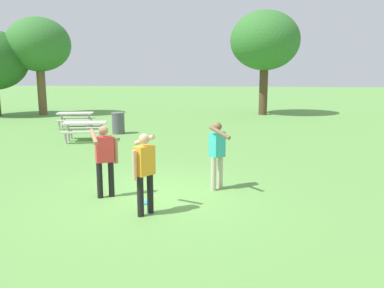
# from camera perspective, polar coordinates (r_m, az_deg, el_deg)

# --- Properties ---
(ground_plane) EXTENTS (120.00, 120.00, 0.00)m
(ground_plane) POSITION_cam_1_polar(r_m,az_deg,el_deg) (9.39, -5.50, -7.30)
(ground_plane) COLOR #609947
(person_thrower) EXTENTS (0.53, 0.83, 1.64)m
(person_thrower) POSITION_cam_1_polar(r_m,az_deg,el_deg) (9.63, 3.64, -0.91)
(person_thrower) COLOR #B7AD93
(person_thrower) RESTS_ON ground
(person_catcher) EXTENTS (0.53, 0.83, 1.64)m
(person_catcher) POSITION_cam_1_polar(r_m,az_deg,el_deg) (7.99, -6.76, -3.35)
(person_catcher) COLOR black
(person_catcher) RESTS_ON ground
(person_bystander) EXTENTS (0.55, 0.83, 1.64)m
(person_bystander) POSITION_cam_1_polar(r_m,az_deg,el_deg) (9.21, -12.24, -1.65)
(person_bystander) COLOR black
(person_bystander) RESTS_ON ground
(frisbee) EXTENTS (0.26, 0.26, 0.03)m
(frisbee) POSITION_cam_1_polar(r_m,az_deg,el_deg) (8.91, -6.93, -8.23)
(frisbee) COLOR #2D9EDB
(frisbee) RESTS_ON ground
(picnic_table_near) EXTENTS (1.97, 1.76, 0.77)m
(picnic_table_near) POSITION_cam_1_polar(r_m,az_deg,el_deg) (16.87, -14.89, 2.32)
(picnic_table_near) COLOR beige
(picnic_table_near) RESTS_ON ground
(picnic_table_far) EXTENTS (1.94, 1.73, 0.77)m
(picnic_table_far) POSITION_cam_1_polar(r_m,az_deg,el_deg) (20.73, -16.16, 3.72)
(picnic_table_far) COLOR beige
(picnic_table_far) RESTS_ON ground
(trash_can_beside_table) EXTENTS (0.59, 0.59, 0.96)m
(trash_can_beside_table) POSITION_cam_1_polar(r_m,az_deg,el_deg) (18.48, -10.38, 2.94)
(trash_can_beside_table) COLOR #515156
(trash_can_beside_table) RESTS_ON ground
(tree_broad_center) EXTENTS (3.90, 3.90, 6.04)m
(tree_broad_center) POSITION_cam_1_polar(r_m,az_deg,el_deg) (27.40, -20.85, 12.93)
(tree_broad_center) COLOR brown
(tree_broad_center) RESTS_ON ground
(tree_far_right) EXTENTS (4.31, 4.31, 6.46)m
(tree_far_right) POSITION_cam_1_polar(r_m,az_deg,el_deg) (26.24, 10.27, 14.12)
(tree_far_right) COLOR #4C3823
(tree_far_right) RESTS_ON ground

